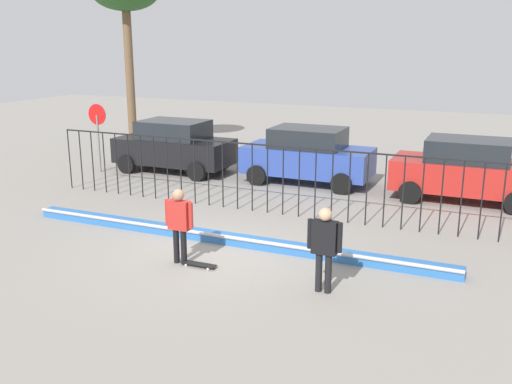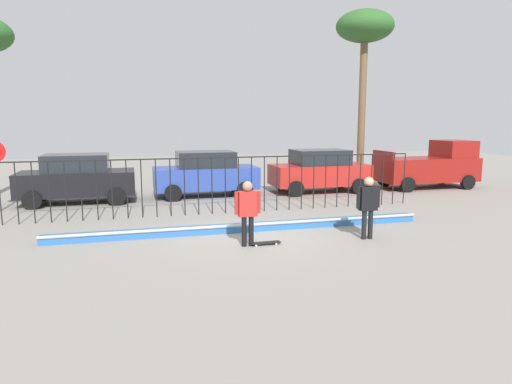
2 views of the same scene
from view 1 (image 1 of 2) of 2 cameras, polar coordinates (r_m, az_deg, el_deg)
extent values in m
plane|color=gray|center=(13.25, -4.68, -6.09)|extent=(60.00, 60.00, 0.00)
cube|color=#2D6BB7|center=(13.86, -3.16, -4.61)|extent=(11.00, 0.36, 0.22)
cylinder|color=#B2B2B7|center=(13.68, -3.51, -4.41)|extent=(11.00, 0.09, 0.09)
cylinder|color=black|center=(19.67, -18.07, 3.15)|extent=(0.04, 0.04, 1.95)
cylinder|color=black|center=(19.37, -17.03, 3.06)|extent=(0.04, 0.04, 1.95)
cylinder|color=black|center=(19.07, -15.96, 2.96)|extent=(0.04, 0.04, 1.95)
cylinder|color=black|center=(18.78, -14.86, 2.86)|extent=(0.04, 0.04, 1.95)
cylinder|color=black|center=(18.50, -13.72, 2.76)|extent=(0.04, 0.04, 1.95)
cylinder|color=black|center=(18.23, -12.55, 2.65)|extent=(0.04, 0.04, 1.95)
cylinder|color=black|center=(17.96, -11.34, 2.53)|extent=(0.04, 0.04, 1.95)
cylinder|color=black|center=(17.70, -10.10, 2.41)|extent=(0.04, 0.04, 1.95)
cylinder|color=black|center=(17.45, -8.82, 2.29)|extent=(0.04, 0.04, 1.95)
cylinder|color=black|center=(17.21, -7.50, 2.16)|extent=(0.04, 0.04, 1.95)
cylinder|color=black|center=(16.98, -6.15, 2.03)|extent=(0.04, 0.04, 1.95)
cylinder|color=black|center=(16.75, -4.76, 1.89)|extent=(0.04, 0.04, 1.95)
cylinder|color=black|center=(16.54, -3.34, 1.75)|extent=(0.04, 0.04, 1.95)
cylinder|color=black|center=(16.34, -1.88, 1.60)|extent=(0.04, 0.04, 1.95)
cylinder|color=black|center=(16.15, -0.38, 1.45)|extent=(0.04, 0.04, 1.95)
cylinder|color=black|center=(15.97, 1.15, 1.29)|extent=(0.04, 0.04, 1.95)
cylinder|color=black|center=(15.80, 2.71, 1.13)|extent=(0.04, 0.04, 1.95)
cylinder|color=black|center=(15.65, 4.31, 0.96)|extent=(0.04, 0.04, 1.95)
cylinder|color=black|center=(15.50, 5.93, 0.79)|extent=(0.04, 0.04, 1.95)
cylinder|color=black|center=(15.37, 7.59, 0.62)|extent=(0.04, 0.04, 1.95)
cylinder|color=black|center=(15.26, 9.27, 0.44)|extent=(0.04, 0.04, 1.95)
cylinder|color=black|center=(15.15, 10.97, 0.26)|extent=(0.04, 0.04, 1.95)
cylinder|color=black|center=(15.07, 12.70, 0.08)|extent=(0.04, 0.04, 1.95)
cylinder|color=black|center=(14.99, 14.45, -0.10)|extent=(0.04, 0.04, 1.95)
cylinder|color=black|center=(14.93, 16.21, -0.29)|extent=(0.04, 0.04, 1.95)
cylinder|color=black|center=(14.88, 17.98, -0.47)|extent=(0.04, 0.04, 1.95)
cylinder|color=black|center=(14.85, 19.77, -0.66)|extent=(0.04, 0.04, 1.95)
cylinder|color=black|center=(14.83, 21.56, -0.85)|extent=(0.04, 0.04, 1.95)
cylinder|color=black|center=(14.83, 23.35, -1.03)|extent=(0.04, 0.04, 1.95)
cube|color=black|center=(15.77, 1.17, 4.67)|extent=(14.00, 0.04, 0.04)
cylinder|color=black|center=(12.67, -7.93, -5.32)|extent=(0.13, 0.13, 0.78)
cylinder|color=black|center=(12.57, -7.21, -5.45)|extent=(0.13, 0.13, 0.78)
cube|color=#B22823|center=(12.39, -7.68, -2.30)|extent=(0.47, 0.20, 0.64)
sphere|color=#A87A5B|center=(12.27, -7.75, -0.30)|extent=(0.25, 0.25, 0.25)
cylinder|color=#B22823|center=(12.53, -8.81, -1.99)|extent=(0.10, 0.10, 0.58)
cylinder|color=#B22823|center=(12.24, -6.53, -2.31)|extent=(0.10, 0.10, 0.58)
cube|color=black|center=(12.49, -5.74, -7.14)|extent=(0.80, 0.20, 0.02)
cylinder|color=silver|center=(12.45, -4.47, -7.38)|extent=(0.05, 0.03, 0.05)
cylinder|color=silver|center=(12.32, -4.80, -7.62)|extent=(0.05, 0.03, 0.05)
cylinder|color=silver|center=(12.69, -6.64, -6.98)|extent=(0.05, 0.03, 0.05)
cylinder|color=silver|center=(12.57, -6.99, -7.21)|extent=(0.05, 0.03, 0.05)
cylinder|color=black|center=(11.24, 6.27, -7.92)|extent=(0.13, 0.13, 0.79)
cylinder|color=black|center=(11.19, 7.20, -8.06)|extent=(0.13, 0.13, 0.79)
cube|color=black|center=(10.95, 6.85, -4.51)|extent=(0.48, 0.21, 0.65)
sphere|color=tan|center=(10.81, 6.92, -2.23)|extent=(0.26, 0.26, 0.26)
cylinder|color=black|center=(11.02, 5.40, -4.15)|extent=(0.10, 0.10, 0.58)
cylinder|color=black|center=(10.87, 8.33, -4.53)|extent=(0.10, 0.10, 0.58)
cube|color=black|center=(21.33, -8.13, 4.10)|extent=(4.30, 1.90, 0.90)
cube|color=#1E2328|center=(21.20, -8.21, 6.17)|extent=(2.37, 1.71, 0.66)
cylinder|color=black|center=(21.52, -3.44, 3.10)|extent=(0.68, 0.22, 0.68)
cylinder|color=black|center=(19.89, -5.92, 2.06)|extent=(0.68, 0.22, 0.68)
cylinder|color=black|center=(22.98, -9.96, 3.66)|extent=(0.68, 0.22, 0.68)
cylinder|color=black|center=(21.46, -12.75, 2.72)|extent=(0.68, 0.22, 0.68)
cube|color=#2D479E|center=(19.48, 5.16, 3.16)|extent=(4.30, 1.90, 0.90)
cube|color=#1E2328|center=(19.33, 5.21, 5.43)|extent=(2.37, 1.71, 0.66)
cylinder|color=black|center=(20.07, 9.95, 2.03)|extent=(0.68, 0.22, 0.68)
cylinder|color=black|center=(18.28, 8.51, 0.83)|extent=(0.68, 0.22, 0.68)
cylinder|color=black|center=(20.93, 2.16, 2.78)|extent=(0.68, 0.22, 0.68)
cylinder|color=black|center=(19.22, 0.08, 1.69)|extent=(0.68, 0.22, 0.68)
cube|color=#B2231E|center=(18.32, 20.15, 1.55)|extent=(4.30, 1.90, 0.90)
cube|color=#1E2328|center=(18.17, 20.37, 3.94)|extent=(2.37, 1.71, 0.66)
cylinder|color=black|center=(19.47, 15.96, 1.28)|extent=(0.68, 0.22, 0.68)
cylinder|color=black|center=(17.64, 15.08, -0.04)|extent=(0.68, 0.22, 0.68)
cylinder|color=slate|center=(21.83, -15.39, 4.66)|extent=(0.07, 0.07, 2.10)
cylinder|color=red|center=(21.69, -15.55, 7.45)|extent=(0.76, 0.02, 0.76)
cylinder|color=brown|center=(25.38, -12.42, 10.51)|extent=(0.36, 0.36, 5.88)
camera|label=2|loc=(9.19, -70.47, -4.89)|focal=32.05mm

